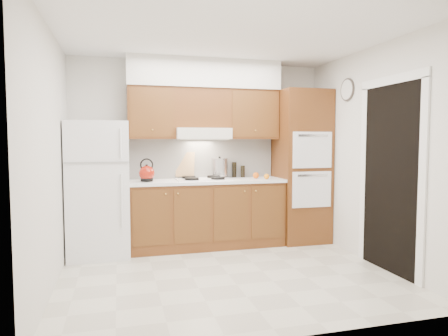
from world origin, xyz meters
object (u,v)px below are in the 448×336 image
kettle (147,173)px  stock_pot (220,167)px  fridge (99,189)px  oven_cabinet (301,166)px

kettle → stock_pot: stock_pot is taller
fridge → stock_pot: (1.66, 0.25, 0.23)m
oven_cabinet → kettle: bearing=-178.3°
fridge → oven_cabinet: bearing=0.7°
fridge → oven_cabinet: (2.85, 0.03, 0.24)m
fridge → kettle: 0.64m
stock_pot → fridge: bearing=-171.6°
fridge → stock_pot: size_ratio=7.06×
oven_cabinet → fridge: bearing=-179.3°
kettle → stock_pot: size_ratio=0.83×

